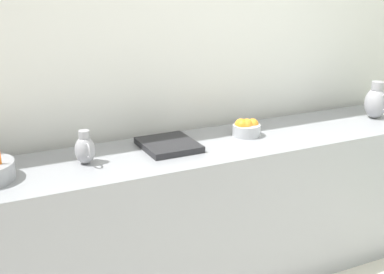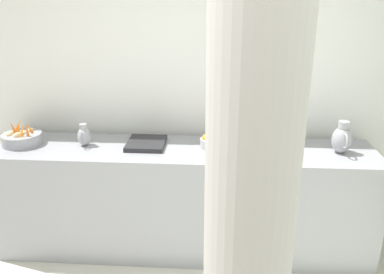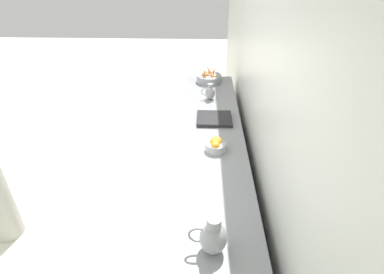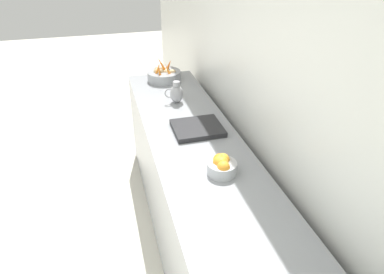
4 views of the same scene
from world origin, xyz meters
TOP-DOWN VIEW (x-y plane):
  - tile_wall_left at (-1.95, 0.28)m, footprint 0.10×7.70m
  - prep_counter at (-1.53, -0.22)m, footprint 0.62×3.04m
  - vegetable_colander at (-1.54, -1.53)m, footprint 0.31×0.31m
  - orange_bowl at (-1.57, -0.01)m, footprint 0.17×0.17m
  - metal_pitcher_short at (-1.54, -1.02)m, footprint 0.15×0.11m
  - counter_sink_basin at (-1.58, -0.52)m, footprint 0.34×0.30m

SIDE VIEW (x-z plane):
  - prep_counter at x=-1.53m, z-range 0.00..0.91m
  - counter_sink_basin at x=-1.58m, z-range 0.91..0.95m
  - vegetable_colander at x=-1.54m, z-range 0.86..1.07m
  - orange_bowl at x=-1.57m, z-range 0.91..1.02m
  - metal_pitcher_short at x=-1.54m, z-range 0.90..1.08m
  - tile_wall_left at x=-1.95m, z-range 0.00..3.00m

